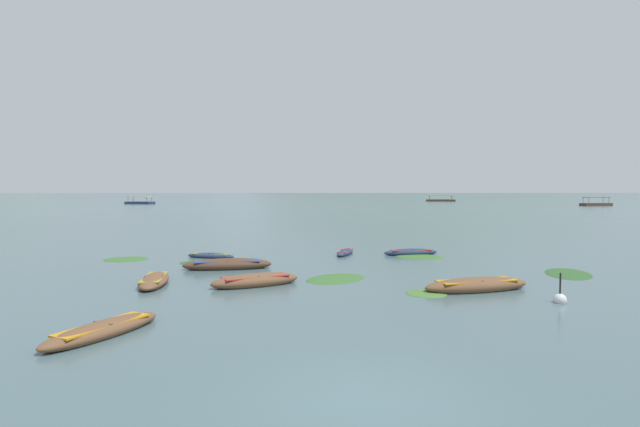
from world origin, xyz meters
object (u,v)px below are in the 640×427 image
at_px(mooring_buoy, 560,300).
at_px(ferry_1, 140,203).
at_px(rowboat_3, 256,281).
at_px(rowboat_0, 411,252).
at_px(rowboat_6, 211,256).
at_px(rowboat_7, 345,252).
at_px(ferry_2, 596,204).
at_px(rowboat_1, 154,281).
at_px(rowboat_4, 228,265).
at_px(ferry_0, 441,200).
at_px(rowboat_5, 103,330).
at_px(rowboat_2, 477,285).

bearing_deg(mooring_buoy, ferry_1, 117.65).
bearing_deg(rowboat_3, rowboat_0, 50.91).
distance_m(rowboat_6, mooring_buoy, 18.96).
bearing_deg(rowboat_7, ferry_2, 55.31).
relative_size(rowboat_1, rowboat_4, 0.82).
bearing_deg(rowboat_0, ferry_0, 76.84).
distance_m(rowboat_4, ferry_0, 169.50).
bearing_deg(ferry_1, rowboat_5, -68.24).
distance_m(rowboat_2, ferry_2, 130.00).
xyz_separation_m(ferry_0, mooring_buoy, (-33.51, -169.98, -0.34)).
relative_size(rowboat_7, ferry_2, 0.36).
height_order(rowboat_0, rowboat_5, rowboat_5).
relative_size(rowboat_1, ferry_0, 0.33).
height_order(rowboat_2, ferry_0, ferry_0).
xyz_separation_m(rowboat_5, rowboat_7, (7.09, 17.25, -0.04)).
distance_m(rowboat_6, ferry_1, 129.35).
distance_m(rowboat_3, rowboat_4, 4.83).
bearing_deg(ferry_2, rowboat_6, -127.14).
xyz_separation_m(rowboat_2, rowboat_5, (-12.08, -6.34, -0.05)).
bearing_deg(rowboat_4, rowboat_6, 115.44).
relative_size(rowboat_1, rowboat_2, 0.81).
distance_m(rowboat_1, ferry_2, 136.48).
distance_m(rowboat_3, ferry_1, 138.55).
relative_size(rowboat_5, rowboat_7, 1.21).
bearing_deg(rowboat_5, rowboat_3, 66.68).
height_order(rowboat_4, ferry_2, ferry_2).
bearing_deg(rowboat_5, rowboat_4, 85.40).
bearing_deg(ferry_1, mooring_buoy, -62.35).
xyz_separation_m(rowboat_1, rowboat_6, (0.35, 8.15, -0.04)).
xyz_separation_m(rowboat_2, rowboat_3, (-9.02, 0.77, -0.01)).
relative_size(rowboat_2, ferry_2, 0.54).
bearing_deg(rowboat_2, rowboat_3, 175.14).
bearing_deg(rowboat_0, rowboat_1, -141.70).
xyz_separation_m(rowboat_1, rowboat_4, (2.23, 4.20, 0.05)).
bearing_deg(ferry_1, rowboat_2, -62.80).
relative_size(rowboat_4, ferry_1, 0.50).
xyz_separation_m(rowboat_1, rowboat_5, (1.31, -7.24, -0.00)).
distance_m(rowboat_5, ferry_1, 143.91).
xyz_separation_m(rowboat_4, ferry_1, (-54.26, 122.22, 0.24)).
distance_m(rowboat_5, rowboat_6, 15.42).
height_order(rowboat_4, rowboat_7, rowboat_4).
distance_m(rowboat_4, ferry_1, 133.72).
xyz_separation_m(rowboat_1, ferry_1, (-52.03, 126.42, 0.29)).
relative_size(rowboat_6, ferry_1, 0.33).
xyz_separation_m(rowboat_1, mooring_buoy, (15.73, -2.93, -0.05)).
distance_m(rowboat_4, rowboat_7, 8.48).
distance_m(ferry_0, mooring_buoy, 173.26).
relative_size(rowboat_3, rowboat_4, 0.85).
relative_size(rowboat_0, mooring_buoy, 2.98).
distance_m(rowboat_2, ferry_1, 143.14).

